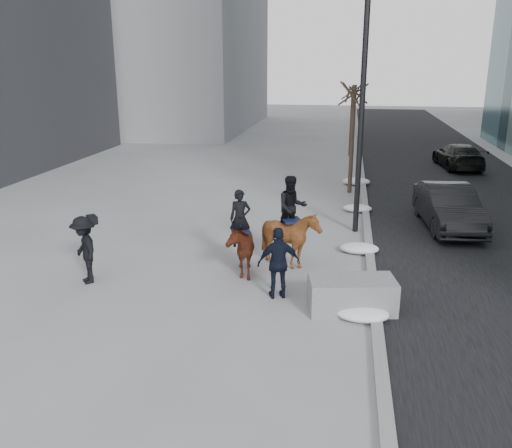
% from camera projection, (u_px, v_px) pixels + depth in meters
% --- Properties ---
extents(ground, '(120.00, 120.00, 0.00)m').
position_uv_depth(ground, '(248.00, 298.00, 13.07)').
color(ground, gray).
rests_on(ground, ground).
extents(road, '(8.00, 90.00, 0.01)m').
position_uv_depth(road, '(467.00, 205.00, 21.41)').
color(road, black).
rests_on(road, ground).
extents(curb, '(0.25, 90.00, 0.12)m').
position_uv_depth(curb, '(364.00, 200.00, 22.02)').
color(curb, gray).
rests_on(curb, ground).
extents(planter, '(2.08, 1.31, 0.77)m').
position_uv_depth(planter, '(352.00, 295.00, 12.29)').
color(planter, gray).
rests_on(planter, ground).
extents(car_near, '(1.94, 4.56, 1.46)m').
position_uv_depth(car_near, '(449.00, 207.00, 18.34)').
color(car_near, black).
rests_on(car_near, ground).
extents(car_far, '(2.29, 4.66, 1.30)m').
position_uv_depth(car_far, '(458.00, 156.00, 28.65)').
color(car_far, black).
rests_on(car_far, ground).
extents(tree_near, '(1.20, 1.20, 5.04)m').
position_uv_depth(tree_near, '(352.00, 134.00, 22.81)').
color(tree_near, '#352B1F').
rests_on(tree_near, ground).
extents(tree_far, '(1.20, 1.20, 4.57)m').
position_uv_depth(tree_far, '(352.00, 117.00, 32.02)').
color(tree_far, '#33261E').
rests_on(tree_far, ground).
extents(mounted_left, '(1.21, 1.89, 2.25)m').
position_uv_depth(mounted_left, '(239.00, 243.00, 14.39)').
color(mounted_left, '#49180E').
rests_on(mounted_left, ground).
extents(mounted_right, '(1.79, 1.89, 2.53)m').
position_uv_depth(mounted_right, '(291.00, 231.00, 14.77)').
color(mounted_right, '#451A0D').
rests_on(mounted_right, ground).
extents(feeder, '(1.11, 1.00, 1.75)m').
position_uv_depth(feeder, '(279.00, 263.00, 12.85)').
color(feeder, black).
rests_on(feeder, ground).
extents(camera_crew, '(1.23, 1.29, 1.75)m').
position_uv_depth(camera_crew, '(85.00, 250.00, 13.74)').
color(camera_crew, black).
rests_on(camera_crew, ground).
extents(lamppost, '(0.25, 1.25, 9.09)m').
position_uv_depth(lamppost, '(364.00, 77.00, 16.65)').
color(lamppost, black).
rests_on(lamppost, ground).
extents(snow_piles, '(1.28, 14.53, 0.32)m').
position_uv_depth(snow_piles, '(358.00, 221.00, 18.75)').
color(snow_piles, white).
rests_on(snow_piles, ground).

